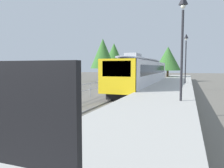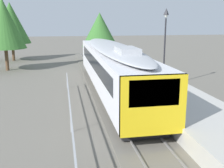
# 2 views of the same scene
# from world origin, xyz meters

# --- Properties ---
(ground_plane) EXTENTS (160.00, 160.00, 0.00)m
(ground_plane) POSITION_xyz_m (-3.00, 22.00, 0.00)
(ground_plane) COLOR #6B665B
(track_rails) EXTENTS (3.20, 60.00, 0.14)m
(track_rails) POSITION_xyz_m (0.00, 22.00, 0.03)
(track_rails) COLOR #6B665B
(track_rails) RESTS_ON ground
(commuter_train) EXTENTS (2.82, 19.08, 3.74)m
(commuter_train) POSITION_xyz_m (0.00, 27.87, 2.15)
(commuter_train) COLOR silver
(commuter_train) RESTS_ON track_rails
(station_platform) EXTENTS (3.90, 60.00, 0.90)m
(station_platform) POSITION_xyz_m (3.25, 22.00, 0.45)
(station_platform) COLOR #B7B5AD
(station_platform) RESTS_ON ground
(platform_lamp_far_end) EXTENTS (0.34, 0.34, 5.35)m
(platform_lamp_far_end) POSITION_xyz_m (4.47, 28.98, 4.62)
(platform_lamp_far_end) COLOR #232328
(platform_lamp_far_end) RESTS_ON station_platform
(tree_behind_carpark) EXTENTS (4.40, 4.40, 7.64)m
(tree_behind_carpark) POSITION_xyz_m (-9.54, 39.08, 5.01)
(tree_behind_carpark) COLOR brown
(tree_behind_carpark) RESTS_ON ground
(tree_behind_station_far) EXTENTS (4.90, 4.90, 7.64)m
(tree_behind_station_far) POSITION_xyz_m (-10.10, 46.62, 4.98)
(tree_behind_station_far) COLOR brown
(tree_behind_station_far) RESTS_ON ground
(tree_distant_left) EXTENTS (4.61, 4.61, 6.30)m
(tree_distant_left) POSITION_xyz_m (1.26, 43.47, 4.16)
(tree_distant_left) COLOR brown
(tree_distant_left) RESTS_ON ground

